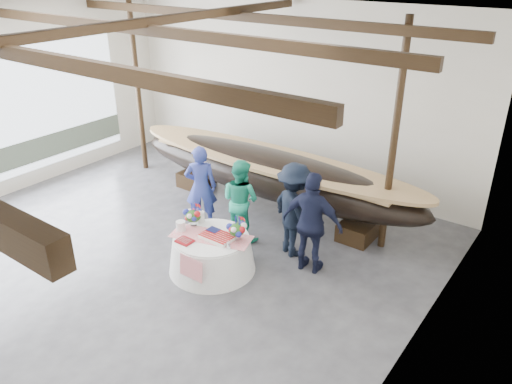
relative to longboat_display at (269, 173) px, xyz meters
The scene contains 12 objects.
floor 4.29m from the longboat_display, 99.63° to the right, with size 10.00×12.00×0.01m, color #3D3D42.
wall_back 2.40m from the longboat_display, 110.68° to the left, with size 10.00×0.02×4.50m, color silver.
wall_right 6.12m from the longboat_display, 43.92° to the right, with size 0.02×12.00×4.50m, color silver.
ceiling 5.52m from the longboat_display, 99.63° to the right, with size 10.00×12.00×0.01m, color white.
pavilion_structure 4.66m from the longboat_display, 101.65° to the right, with size 9.80×11.76×4.50m.
longboat_display is the anchor object (origin of this frame).
banquet_table 2.79m from the longboat_display, 78.31° to the right, with size 1.63×1.63×0.70m.
tabletop_items 2.61m from the longboat_display, 79.51° to the right, with size 1.60×1.02×0.40m.
guest_woman_blue 1.68m from the longboat_display, 115.73° to the right, with size 0.67×0.44×1.85m, color navy.
guest_woman_teal 1.44m from the longboat_display, 79.37° to the right, with size 0.85×0.66×1.74m, color #1FA37F.
guest_man_left 1.97m from the longboat_display, 41.21° to the right, with size 1.23×0.71×1.91m, color black.
guest_man_right 2.60m from the longboat_display, 37.84° to the right, with size 1.16×0.48×1.97m, color black.
Camera 1 is at (6.60, -4.44, 5.40)m, focal length 35.00 mm.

